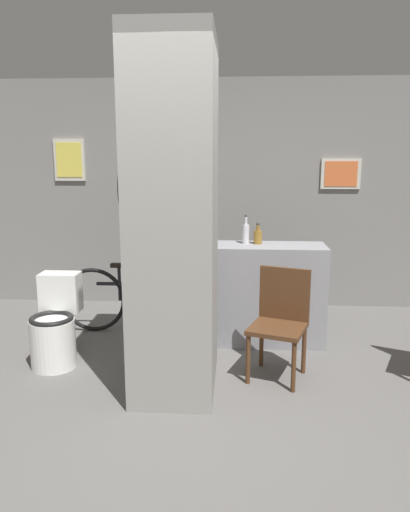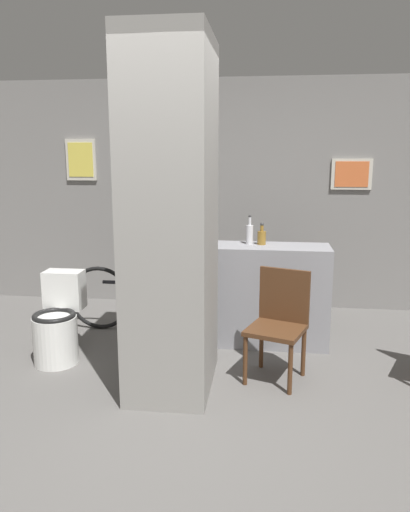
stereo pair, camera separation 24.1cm
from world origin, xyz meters
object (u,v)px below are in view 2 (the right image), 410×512
(toilet, at_px, (58,325))
(chair_near_pillar, at_px, (279,320))
(bicycle, at_px, (152,298))
(bottle_tall, at_px, (250,233))

(toilet, bearing_deg, chair_near_pillar, -2.83)
(toilet, bearing_deg, bicycle, 50.95)
(chair_near_pillar, height_order, bicycle, chair_near_pillar)
(chair_near_pillar, bearing_deg, toilet, -163.32)
(toilet, xyz_separation_m, chair_near_pillar, (1.90, -0.09, 0.16))
(bottle_tall, bearing_deg, bicycle, 173.59)
(toilet, xyz_separation_m, bicycle, (0.65, 0.80, 0.02))
(toilet, relative_size, chair_near_pillar, 0.87)
(toilet, relative_size, bicycle, 0.43)
(bottle_tall, bearing_deg, toilet, -156.79)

